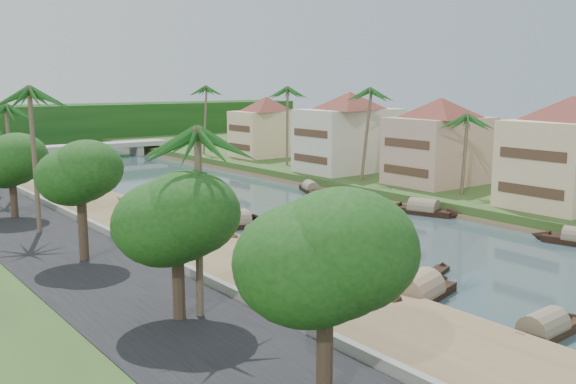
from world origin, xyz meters
TOP-DOWN VIEW (x-y plane):
  - ground at (0.00, 0.00)m, footprint 220.00×220.00m
  - left_bank at (-16.00, 20.00)m, footprint 10.00×180.00m
  - right_bank at (19.00, 20.00)m, footprint 16.00×180.00m
  - road at (-24.50, 20.00)m, footprint 8.00×180.00m
  - retaining_wall at (-20.20, 20.00)m, footprint 0.40×180.00m
  - far_right_fill at (56.00, 20.00)m, footprint 60.00×220.00m
  - treeline at (0.00, 100.00)m, footprint 120.00×14.00m
  - bridge at (0.00, 72.00)m, footprint 28.00×4.00m
  - building_near at (18.99, -2.00)m, footprint 14.85×14.85m
  - building_mid at (19.99, 14.00)m, footprint 14.11×14.11m
  - building_far at (18.99, 28.00)m, footprint 15.59×15.59m
  - building_distant at (19.99, 48.00)m, footprint 12.62×12.62m
  - sampan_0 at (-9.12, -16.90)m, footprint 7.34×1.86m
  - sampan_1 at (-9.92, -9.33)m, footprint 9.01×4.16m
  - sampan_2 at (-9.24, -3.81)m, footprint 8.73×2.72m
  - sampan_3 at (-10.20, -6.83)m, footprint 7.77×2.91m
  - sampan_4 at (-9.06, -2.25)m, footprint 8.27×3.15m
  - sampan_5 at (-8.03, 3.68)m, footprint 7.77×2.38m
  - sampan_6 at (-9.27, 7.11)m, footprint 8.26×3.46m
  - sampan_7 at (-9.06, 7.32)m, footprint 8.01×3.06m
  - sampan_8 at (-8.03, 13.36)m, footprint 7.12×2.27m
  - sampan_9 at (-8.20, 13.19)m, footprint 8.32×3.86m
  - sampan_10 at (-9.93, 21.65)m, footprint 8.45×4.57m
  - sampan_11 at (-9.07, 24.68)m, footprint 7.60×2.20m
  - sampan_12 at (-9.62, 28.17)m, footprint 8.89×5.18m
  - sampan_13 at (-9.70, 28.27)m, footprint 8.76×2.68m
  - sampan_15 at (9.71, 7.19)m, footprint 4.16×8.24m
  - sampan_16 at (8.72, 23.28)m, footprint 4.28×7.31m
  - canoe_1 at (-5.42, -6.77)m, footprint 5.50×2.73m
  - canoe_2 at (-9.33, 22.10)m, footprint 5.40×1.02m
  - palm_1 at (16.00, 7.54)m, footprint 3.20×3.20m
  - palm_2 at (15.00, 21.13)m, footprint 3.20×3.20m
  - palm_3 at (16.00, 37.42)m, footprint 3.20×3.20m
  - palm_4 at (-23.00, -6.97)m, footprint 3.20×3.20m
  - palm_5 at (-24.00, 15.81)m, footprint 3.20×3.20m
  - palm_6 at (-22.00, 31.24)m, footprint 3.20×3.20m
  - palm_7 at (14.00, 56.89)m, footprint 3.20×3.20m
  - tree_0 at (-24.00, -17.47)m, footprint 5.17×5.17m
  - tree_1 at (-24.00, -6.70)m, footprint 4.98×4.98m
  - tree_2 at (-24.00, 6.22)m, footprint 4.48×4.48m
  - tree_3 at (-24.00, 22.74)m, footprint 5.04×5.04m
  - tree_6 at (24.00, 29.86)m, footprint 4.39×4.39m
  - person_near at (-12.64, -2.64)m, footprint 0.70×0.58m
  - person_far at (-16.99, 14.04)m, footprint 0.89×0.73m

SIDE VIEW (x-z plane):
  - ground at x=0.00m, z-range 0.00..0.00m
  - canoe_1 at x=-5.42m, z-range -0.35..0.55m
  - canoe_2 at x=-9.33m, z-range -0.29..0.49m
  - left_bank at x=-16.00m, z-range 0.00..0.80m
  - sampan_16 at x=8.72m, z-range -0.53..1.33m
  - sampan_0 at x=-9.12m, z-range -0.57..1.39m
  - sampan_3 at x=-10.20m, z-range -0.62..1.45m
  - sampan_9 at x=-8.20m, z-range -0.63..1.46m
  - sampan_7 at x=-9.06m, z-range -0.64..1.47m
  - sampan_12 at x=-9.62m, z-range -0.66..1.49m
  - sampan_11 at x=-9.07m, z-range -0.67..1.50m
  - sampan_15 at x=9.71m, z-range -0.68..1.51m
  - sampan_8 at x=-8.03m, z-range -0.67..1.51m
  - sampan_2 at x=-9.24m, z-range -0.71..1.55m
  - sampan_4 at x=-9.06m, z-range -0.73..1.56m
  - sampan_10 at x=-9.93m, z-range -0.73..1.57m
  - sampan_13 at x=-9.70m, z-range -0.75..1.59m
  - sampan_6 at x=-9.27m, z-range -0.77..1.61m
  - sampan_5 at x=-8.03m, z-range -0.80..1.64m
  - sampan_1 at x=-9.92m, z-range -0.86..1.71m
  - far_right_fill at x=56.00m, z-range 0.00..1.15m
  - right_bank at x=19.00m, z-range 0.00..1.20m
  - road at x=-24.50m, z-range 0.00..1.40m
  - retaining_wall at x=-20.20m, z-range 0.80..1.90m
  - person_near at x=-12.64m, z-range 0.80..2.46m
  - person_far at x=-16.99m, z-range 0.80..2.49m
  - bridge at x=0.00m, z-range 0.52..2.92m
  - treeline at x=0.00m, z-range 0.00..8.00m
  - building_distant at x=19.99m, z-range 1.28..10.48m
  - tree_3 at x=-24.00m, z-range 2.69..9.57m
  - building_mid at x=19.99m, z-range 1.28..10.98m
  - tree_1 at x=-24.00m, z-range 2.76..9.73m
  - tree_6 at x=24.00m, z-range 2.79..9.80m
  - building_near at x=18.99m, z-range 1.28..11.48m
  - building_far at x=18.99m, z-range 1.28..11.48m
  - tree_0 at x=-24.00m, z-range 2.97..10.55m
  - tree_2 at x=-24.00m, z-range 3.19..10.67m
  - palm_1 at x=16.00m, z-range 4.26..13.82m
  - palm_6 at x=-22.00m, z-range 4.89..15.38m
  - palm_4 at x=-23.00m, z-range 4.91..15.42m
  - palm_2 at x=15.00m, z-range 5.44..17.50m
  - palm_3 at x=16.00m, z-range 5.44..17.53m
  - palm_7 at x=14.00m, z-range 5.46..17.60m
  - palm_5 at x=-24.00m, z-range 5.71..17.95m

